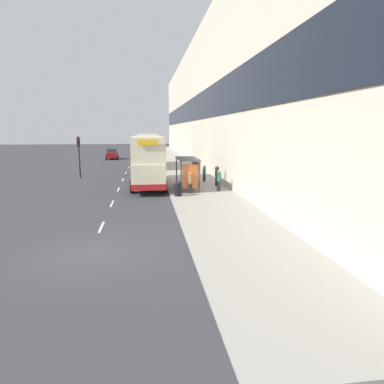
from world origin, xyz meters
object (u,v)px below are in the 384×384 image
object	(u,v)px
bus_shelter	(190,168)
pedestrian_1	(219,180)
car_0	(112,154)
car_1	(144,149)
double_decker_bus_ahead	(148,150)
pedestrian_2	(204,173)
traffic_light_far_kerb	(79,150)
pedestrian_at_shelter	(217,175)
litter_bin	(178,189)
double_decker_bus_near	(148,160)
pedestrian_3	(190,183)

from	to	relation	value
bus_shelter	pedestrian_1	xyz separation A→B (m)	(2.10, -1.21, -0.87)
car_0	car_1	distance (m)	16.62
double_decker_bus_ahead	pedestrian_2	xyz separation A→B (m)	(5.06, -14.13, -1.33)
car_1	traffic_light_far_kerb	distance (m)	39.45
pedestrian_1	traffic_light_far_kerb	world-z (taller)	traffic_light_far_kerb
pedestrian_at_shelter	traffic_light_far_kerb	xyz separation A→B (m)	(-12.65, 7.79, 1.78)
pedestrian_2	traffic_light_far_kerb	world-z (taller)	traffic_light_far_kerb
litter_bin	double_decker_bus_ahead	bearing A→B (deg)	95.45
car_1	car_0	bearing A→B (deg)	-108.39
car_1	bus_shelter	bearing A→B (deg)	-85.42
double_decker_bus_near	car_1	xyz separation A→B (m)	(-0.54, 45.15, -1.39)
pedestrian_at_shelter	pedestrian_1	bearing A→B (deg)	-98.57
car_1	pedestrian_1	xyz separation A→B (m)	(5.94, -49.19, 0.11)
bus_shelter	traffic_light_far_kerb	bearing A→B (deg)	138.20
car_1	pedestrian_at_shelter	size ratio (longest dim) A/B	2.15
bus_shelter	pedestrian_3	bearing A→B (deg)	-96.23
pedestrian_2	litter_bin	xyz separation A→B (m)	(-3.07, -6.71, -0.28)
double_decker_bus_near	traffic_light_far_kerb	size ratio (longest dim) A/B	2.42
car_1	litter_bin	xyz separation A→B (m)	(2.62, -50.67, -0.22)
double_decker_bus_near	pedestrian_2	xyz separation A→B (m)	(5.15, 1.18, -1.33)
car_1	pedestrian_at_shelter	bearing A→B (deg)	-82.29
pedestrian_3	car_1	bearing A→B (deg)	94.20
car_1	pedestrian_3	size ratio (longest dim) A/B	2.47
pedestrian_3	litter_bin	size ratio (longest dim) A/B	1.52
double_decker_bus_near	pedestrian_2	bearing A→B (deg)	12.96
pedestrian_2	traffic_light_far_kerb	distance (m)	13.19
double_decker_bus_ahead	pedestrian_at_shelter	bearing A→B (deg)	-71.34
litter_bin	bus_shelter	bearing A→B (deg)	65.59
pedestrian_2	pedestrian_3	bearing A→B (deg)	-109.49
traffic_light_far_kerb	pedestrian_at_shelter	bearing A→B (deg)	-31.63
pedestrian_1	pedestrian_3	bearing A→B (deg)	-166.65
pedestrian_at_shelter	pedestrian_1	world-z (taller)	pedestrian_at_shelter
double_decker_bus_near	pedestrian_2	distance (m)	5.45
car_1	pedestrian_at_shelter	world-z (taller)	pedestrian_at_shelter
double_decker_bus_ahead	car_0	xyz separation A→B (m)	(-5.87, 14.05, -1.39)
pedestrian_3	double_decker_bus_ahead	bearing A→B (deg)	98.63
car_1	pedestrian_3	bearing A→B (deg)	-85.80
double_decker_bus_near	bus_shelter	bearing A→B (deg)	-40.67
double_decker_bus_ahead	pedestrian_3	xyz separation A→B (m)	(3.02, -19.90, -1.33)
car_0	litter_bin	world-z (taller)	car_0
double_decker_bus_ahead	pedestrian_2	world-z (taller)	double_decker_bus_ahead
car_1	pedestrian_1	world-z (taller)	pedestrian_1
pedestrian_3	traffic_light_far_kerb	xyz separation A→B (m)	(-9.98, 10.84, 1.90)
double_decker_bus_near	pedestrian_3	size ratio (longest dim) A/B	6.41
car_0	pedestrian_2	distance (m)	30.23
pedestrian_2	pedestrian_3	world-z (taller)	pedestrian_3
car_0	car_1	bearing A→B (deg)	-108.39
pedestrian_3	litter_bin	bearing A→B (deg)	-137.58
car_0	pedestrian_1	distance (m)	35.23
pedestrian_1	litter_bin	xyz separation A→B (m)	(-3.32, -1.49, -0.33)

